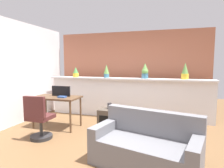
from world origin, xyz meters
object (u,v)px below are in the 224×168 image
potted_plant_2 (145,71)px  tv_monitor (61,91)px  potted_plant_1 (106,71)px  book_on_desk (62,97)px  office_chair (39,121)px  potted_plant_3 (185,72)px  desk (57,100)px  vase_on_shelf (110,106)px  couch (146,147)px  potted_plant_0 (76,72)px  side_cube_shelf (108,120)px

potted_plant_2 → tv_monitor: potted_plant_2 is taller
potted_plant_1 → book_on_desk: potted_plant_1 is taller
office_chair → potted_plant_3: bearing=35.6°
potted_plant_1 → tv_monitor: (-0.77, -1.15, -0.45)m
desk → tv_monitor: (0.07, 0.08, 0.21)m
tv_monitor → vase_on_shelf: 1.24m
office_chair → vase_on_shelf: office_chair is taller
potted_plant_2 → couch: potted_plant_2 is taller
potted_plant_0 → office_chair: (0.22, -2.00, -0.89)m
book_on_desk → couch: size_ratio=0.11×
potted_plant_3 → vase_on_shelf: (-1.67, -1.09, -0.77)m
potted_plant_0 → potted_plant_3: bearing=0.9°
vase_on_shelf → office_chair: bearing=-140.9°
potted_plant_1 → side_cube_shelf: (0.40, -1.08, -1.08)m
potted_plant_1 → couch: (1.42, -2.35, -1.05)m
desk → vase_on_shelf: desk is taller
desk → side_cube_shelf: desk is taller
potted_plant_0 → couch: (2.39, -2.35, -1.00)m
potted_plant_0 → book_on_desk: size_ratio=1.63×
desk → office_chair: bearing=-83.4°
potted_plant_0 → tv_monitor: 1.23m
potted_plant_1 → desk: (-0.84, -1.23, -0.66)m
tv_monitor → vase_on_shelf: size_ratio=3.51×
potted_plant_3 → book_on_desk: 3.11m
book_on_desk → potted_plant_0: bearing=104.2°
vase_on_shelf → desk: bearing=-171.7°
couch → vase_on_shelf: bearing=127.3°
potted_plant_1 → potted_plant_2: bearing=0.9°
potted_plant_2 → office_chair: size_ratio=0.45×
potted_plant_1 → desk: bearing=-124.3°
potted_plant_1 → tv_monitor: size_ratio=0.79×
side_cube_shelf → vase_on_shelf: 0.32m
potted_plant_2 → book_on_desk: bearing=-142.2°
potted_plant_1 → couch: 2.94m
vase_on_shelf → book_on_desk: book_on_desk is taller
side_cube_shelf → vase_on_shelf: (0.03, 0.03, 0.32)m
vase_on_shelf → tv_monitor: bearing=-174.9°
potted_plant_1 → tv_monitor: potted_plant_1 is taller
couch → potted_plant_3: bearing=74.2°
potted_plant_1 → desk: potted_plant_1 is taller
potted_plant_2 → book_on_desk: 2.26m
potted_plant_2 → office_chair: (-1.84, -2.02, -0.94)m
potted_plant_3 → side_cube_shelf: 2.31m
potted_plant_0 → office_chair: size_ratio=0.33×
side_cube_shelf → book_on_desk: size_ratio=2.72×
desk → potted_plant_2: bearing=32.9°
potted_plant_3 → tv_monitor: size_ratio=0.88×
potted_plant_0 → vase_on_shelf: (1.40, -1.04, -0.71)m
side_cube_shelf → office_chair: bearing=-141.1°
potted_plant_1 → potted_plant_3: (2.10, 0.04, 0.01)m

